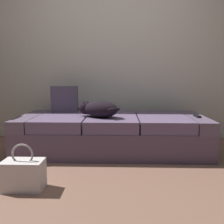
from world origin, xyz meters
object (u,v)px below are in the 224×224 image
Objects in this scene: tv_remote at (197,116)px; throw_pillow at (65,99)px; couch at (112,133)px; handbag at (24,174)px; dog_dark at (98,109)px.

throw_pillow reaches higher than tv_remote.
throw_pillow is (-0.63, 0.26, 0.39)m from couch.
throw_pillow is 1.39m from handbag.
dog_dark is at bearing 60.74° from handbag.
couch is at bearing 37.69° from dog_dark.
tv_remote is at bearing -11.79° from throw_pillow.
handbag is (-0.05, -1.31, -0.48)m from throw_pillow.
dog_dark reaches higher than handbag.
couch is at bearing 57.12° from handbag.
couch is 0.79m from throw_pillow.
dog_dark is at bearing -179.26° from tv_remote.
dog_dark is 1.13m from handbag.
couch is 1.02m from tv_remote.
couch is 4.05× the size of dog_dark.
throw_pillow is at bearing 140.81° from dog_dark.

